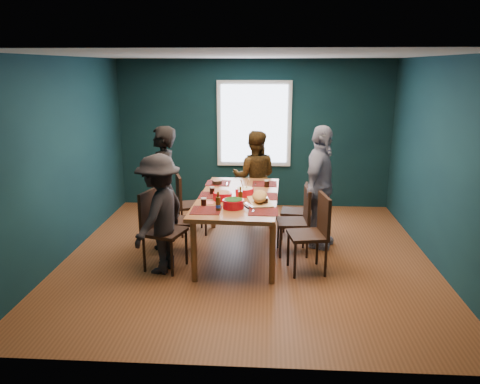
% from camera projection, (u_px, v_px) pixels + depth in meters
% --- Properties ---
extents(room, '(5.01, 5.01, 2.71)m').
position_uv_depth(room, '(249.00, 156.00, 6.44)').
color(room, brown).
rests_on(room, ground).
extents(dining_table, '(1.16, 2.21, 0.82)m').
position_uv_depth(dining_table, '(238.00, 201.00, 6.52)').
color(dining_table, brown).
rests_on(dining_table, floor).
extents(chair_left_far, '(0.54, 0.54, 0.95)m').
position_uv_depth(chair_left_far, '(186.00, 200.00, 7.28)').
color(chair_left_far, black).
rests_on(chair_left_far, floor).
extents(chair_left_mid, '(0.48, 0.48, 0.95)m').
position_uv_depth(chair_left_mid, '(173.00, 215.00, 6.55)').
color(chair_left_mid, black).
rests_on(chair_left_mid, floor).
extents(chair_left_near, '(0.58, 0.58, 1.03)m').
position_uv_depth(chair_left_near, '(158.00, 224.00, 6.03)').
color(chair_left_near, black).
rests_on(chair_left_near, floor).
extents(chair_right_far, '(0.43, 0.43, 0.84)m').
position_uv_depth(chair_right_far, '(299.00, 207.00, 7.14)').
color(chair_right_far, black).
rests_on(chair_right_far, floor).
extents(chair_right_mid, '(0.46, 0.46, 0.95)m').
position_uv_depth(chair_right_mid, '(299.00, 216.00, 6.50)').
color(chair_right_mid, black).
rests_on(chair_right_mid, floor).
extents(chair_right_near, '(0.53, 0.53, 1.01)m').
position_uv_depth(chair_right_near, '(315.00, 228.00, 5.92)').
color(chair_right_near, black).
rests_on(chair_right_near, floor).
extents(person_far_left, '(0.45, 0.66, 1.77)m').
position_uv_depth(person_far_left, '(163.00, 188.00, 6.69)').
color(person_far_left, black).
rests_on(person_far_left, floor).
extents(person_back, '(0.78, 0.62, 1.55)m').
position_uv_depth(person_back, '(255.00, 177.00, 7.81)').
color(person_back, black).
rests_on(person_back, floor).
extents(person_right, '(0.76, 1.13, 1.78)m').
position_uv_depth(person_right, '(320.00, 187.00, 6.69)').
color(person_right, silver).
rests_on(person_right, floor).
extents(person_near_left, '(0.83, 1.11, 1.53)m').
position_uv_depth(person_near_left, '(159.00, 214.00, 5.89)').
color(person_near_left, black).
rests_on(person_near_left, floor).
extents(bowl_salad, '(0.26, 0.26, 0.11)m').
position_uv_depth(bowl_salad, '(222.00, 196.00, 6.30)').
color(bowl_salad, red).
rests_on(bowl_salad, dining_table).
extents(bowl_dumpling, '(0.26, 0.26, 0.24)m').
position_uv_depth(bowl_dumpling, '(245.00, 191.00, 6.51)').
color(bowl_dumpling, red).
rests_on(bowl_dumpling, dining_table).
extents(bowl_herbs, '(0.27, 0.27, 0.12)m').
position_uv_depth(bowl_herbs, '(233.00, 203.00, 5.93)').
color(bowl_herbs, red).
rests_on(bowl_herbs, dining_table).
extents(cutting_board, '(0.38, 0.69, 0.15)m').
position_uv_depth(cutting_board, '(260.00, 198.00, 6.16)').
color(cutting_board, tan).
rests_on(cutting_board, dining_table).
extents(small_bowl, '(0.15, 0.15, 0.06)m').
position_uv_depth(small_bowl, '(217.00, 182.00, 7.13)').
color(small_bowl, black).
rests_on(small_bowl, dining_table).
extents(beer_bottle_a, '(0.07, 0.07, 0.24)m').
position_uv_depth(beer_bottle_a, '(218.00, 204.00, 5.81)').
color(beer_bottle_a, '#472A0C').
rests_on(beer_bottle_a, dining_table).
extents(beer_bottle_b, '(0.06, 0.06, 0.23)m').
position_uv_depth(beer_bottle_b, '(240.00, 197.00, 6.14)').
color(beer_bottle_b, '#472A0C').
rests_on(beer_bottle_b, dining_table).
extents(cola_glass_a, '(0.07, 0.07, 0.10)m').
position_uv_depth(cola_glass_a, '(204.00, 201.00, 6.03)').
color(cola_glass_a, black).
rests_on(cola_glass_a, dining_table).
extents(cola_glass_b, '(0.07, 0.07, 0.10)m').
position_uv_depth(cola_glass_b, '(265.00, 200.00, 6.08)').
color(cola_glass_b, black).
rests_on(cola_glass_b, dining_table).
extents(cola_glass_c, '(0.08, 0.08, 0.11)m').
position_uv_depth(cola_glass_c, '(267.00, 183.00, 6.97)').
color(cola_glass_c, black).
rests_on(cola_glass_c, dining_table).
extents(cola_glass_d, '(0.07, 0.07, 0.10)m').
position_uv_depth(cola_glass_d, '(212.00, 190.00, 6.59)').
color(cola_glass_d, black).
rests_on(cola_glass_d, dining_table).
extents(napkin_a, '(0.13, 0.13, 0.00)m').
position_uv_depth(napkin_a, '(261.00, 196.00, 6.50)').
color(napkin_a, '#E66460').
rests_on(napkin_a, dining_table).
extents(napkin_b, '(0.15, 0.15, 0.00)m').
position_uv_depth(napkin_b, '(208.00, 203.00, 6.17)').
color(napkin_b, '#E66460').
rests_on(napkin_b, dining_table).
extents(napkin_c, '(0.16, 0.16, 0.00)m').
position_uv_depth(napkin_c, '(265.00, 211.00, 5.83)').
color(napkin_c, '#E66460').
rests_on(napkin_c, dining_table).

